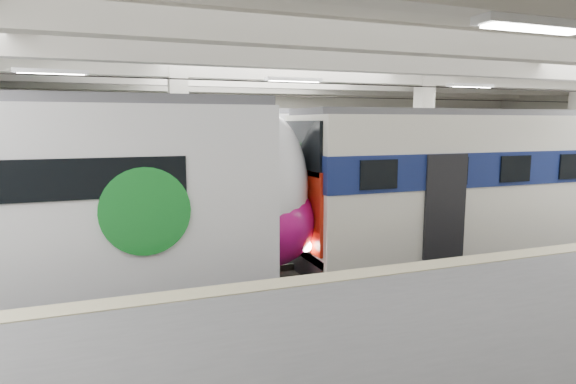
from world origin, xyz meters
name	(u,v)px	position (x,y,z in m)	size (l,w,h in m)	color
station_hall	(359,149)	(0.00, -1.74, 3.24)	(36.00, 24.00, 5.75)	black
modern_emu	(24,207)	(-6.47, 0.00, 2.13)	(13.36, 2.76, 4.33)	white
older_rer	(502,180)	(5.56, 0.00, 2.16)	(12.35, 2.73, 4.12)	white
far_train	(88,174)	(-5.51, 5.50, 2.20)	(13.24, 2.78, 4.25)	white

